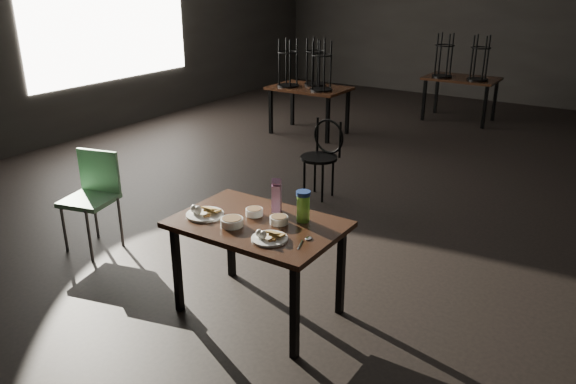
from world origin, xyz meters
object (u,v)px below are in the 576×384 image
Objects in this scene: juice_carton at (277,196)px; school_chair at (93,191)px; water_bottle at (303,206)px; main_table at (258,232)px; bentwood_chair at (323,152)px.

juice_carton reaches higher than school_chair.
juice_carton is 0.26m from water_bottle.
juice_carton is at bearing 88.53° from main_table.
school_chair is (-1.93, 0.08, -0.12)m from main_table.
school_chair is (-2.19, -0.11, -0.32)m from water_bottle.
main_table is 1.36× the size of bentwood_chair.
main_table is 2.49m from bentwood_chair.
school_chair is at bearing 177.54° from main_table.
school_chair is at bearing -177.10° from water_bottle.
main_table is 4.57× the size of juice_carton.
main_table is at bearing -91.47° from juice_carton.
water_bottle is 2.22m from school_chair.
school_chair reaches higher than main_table.
bentwood_chair is (-0.80, 2.36, -0.15)m from main_table.
school_chair reaches higher than bentwood_chair.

